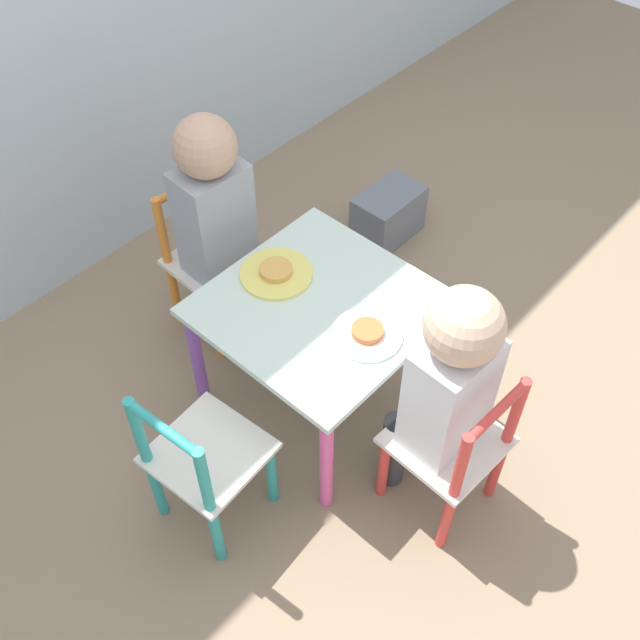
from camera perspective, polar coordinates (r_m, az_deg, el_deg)
The scene contains 10 objects.
ground_plane at distance 2.30m, azimuth 0.00°, elevation -5.93°, with size 6.00×6.00×0.00m, color #8C755B.
kids_table at distance 2.02m, azimuth 0.00°, elevation 0.01°, with size 0.56×0.56×0.42m.
chair_red at distance 1.93m, azimuth 10.11°, elevation -9.64°, with size 0.27×0.27×0.51m.
chair_orange at distance 2.35m, azimuth -8.19°, elevation 4.42°, with size 0.27×0.27×0.51m.
chair_teal at distance 1.90m, azimuth -8.92°, elevation -10.66°, with size 0.28×0.28×0.51m.
child_front at distance 1.77m, azimuth 9.58°, elevation -4.72°, with size 0.21×0.23×0.77m.
child_back at distance 2.16m, azimuth -7.85°, elevation 8.00°, with size 0.21×0.23×0.79m.
plate_front at distance 1.90m, azimuth 3.61°, elevation -1.02°, with size 0.18×0.18×0.03m.
plate_back at distance 2.04m, azimuth -3.36°, elevation 3.63°, with size 0.20×0.20×0.03m.
storage_bin at distance 2.74m, azimuth 5.21°, elevation 7.99°, with size 0.25×0.16×0.19m.
Camera 1 is at (-0.99, -0.90, 1.87)m, focal length 42.00 mm.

